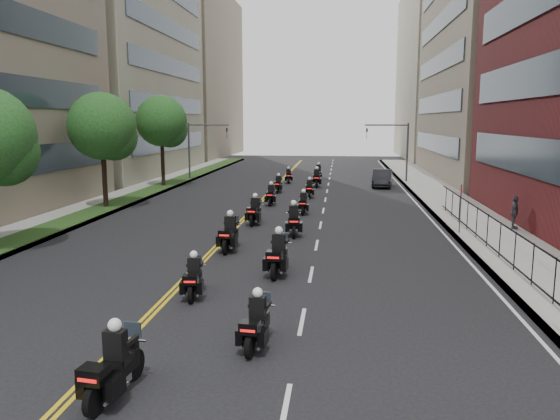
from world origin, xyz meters
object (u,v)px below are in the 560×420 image
Objects in this scene: motorcycle_5 at (294,222)px; motorcycle_13 at (318,173)px; motorcycle_0 at (113,368)px; motorcycle_12 at (289,176)px; motorcycle_3 at (278,256)px; motorcycle_4 at (230,235)px; motorcycle_2 at (194,279)px; motorcycle_6 at (255,212)px; motorcycle_1 at (257,324)px; motorcycle_9 at (309,189)px; motorcycle_11 at (317,179)px; parked_sedan at (382,178)px; motorcycle_8 at (271,196)px; motorcycle_10 at (278,185)px; pedestrian_c at (515,212)px; motorcycle_7 at (303,204)px.

motorcycle_5 is 27.13m from motorcycle_13.
motorcycle_0 is 1.12× the size of motorcycle_12.
motorcycle_4 is at bearing 129.67° from motorcycle_3.
motorcycle_3 is (2.51, 2.95, 0.12)m from motorcycle_2.
motorcycle_6 is at bearing 107.68° from motorcycle_3.
motorcycle_13 is (-0.05, 41.20, 0.03)m from motorcycle_1.
motorcycle_6 is 11.36m from motorcycle_9.
motorcycle_2 is 13.04m from motorcycle_6.
motorcycle_11 is 5.85m from parked_sedan.
motorcycle_8 is 14.30m from parked_sedan.
motorcycle_13 is at bearing 90.13° from motorcycle_11.
motorcycle_10 is 1.20× the size of pedestrian_c.
motorcycle_7 is 12.31m from pedestrian_c.
pedestrian_c is (14.04, -0.56, 0.34)m from motorcycle_6.
motorcycle_8 reaches higher than motorcycle_7.
pedestrian_c is at bearing 24.44° from motorcycle_4.
motorcycle_8 is at bearing -97.10° from motorcycle_12.
pedestrian_c is (14.25, -14.33, 0.42)m from motorcycle_10.
motorcycle_1 reaches higher than motorcycle_2.
motorcycle_2 is 32.81m from parked_sedan.
motorcycle_2 reaches higher than motorcycle_12.
motorcycle_11 is (2.79, 30.86, 0.10)m from motorcycle_2.
motorcycle_6 is at bearing -87.24° from motorcycle_10.
motorcycle_6 reaches higher than motorcycle_7.
motorcycle_10 is at bearing 59.70° from pedestrian_c.
motorcycle_11 reaches higher than motorcycle_6.
parked_sedan is (8.51, 11.49, 0.12)m from motorcycle_8.
motorcycle_8 is (0.18, 13.59, -0.08)m from motorcycle_4.
motorcycle_4 is 1.18× the size of motorcycle_7.
motorcycle_4 is at bearing 110.84° from motorcycle_1.
motorcycle_7 is (0.06, 6.57, -0.10)m from motorcycle_5.
pedestrian_c reaches higher than motorcycle_12.
motorcycle_11 is at bearing 46.42° from pedestrian_c.
motorcycle_7 is 0.86× the size of motorcycle_11.
motorcycle_13 is (2.65, 24.31, -0.04)m from motorcycle_6.
motorcycle_13 reaches higher than parked_sedan.
motorcycle_3 reaches higher than motorcycle_12.
motorcycle_11 reaches higher than motorcycle_1.
motorcycle_6 is 0.52× the size of parked_sedan.
motorcycle_10 reaches higher than motorcycle_7.
motorcycle_12 is at bearing 173.47° from parked_sedan.
motorcycle_3 is 1.11× the size of motorcycle_13.
motorcycle_5 is at bearing -91.27° from motorcycle_12.
motorcycle_3 is at bearing -52.26° from motorcycle_4.
motorcycle_7 is (0.04, 13.83, -0.11)m from motorcycle_3.
motorcycle_2 is 30.98m from motorcycle_11.
motorcycle_0 is 0.95× the size of motorcycle_5.
motorcycle_3 is 1.13× the size of motorcycle_8.
motorcycle_4 is 1.13× the size of motorcycle_8.
motorcycle_4 is 1.11× the size of motorcycle_13.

